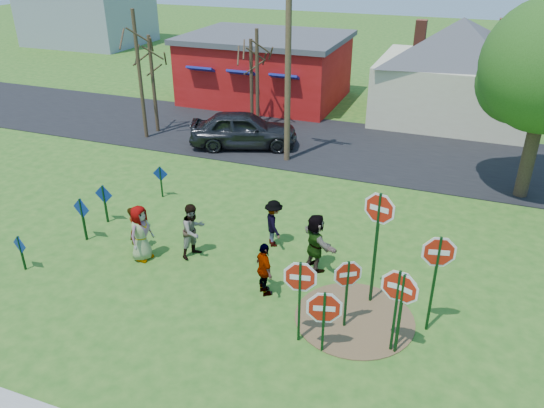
% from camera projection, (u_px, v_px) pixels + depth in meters
% --- Properties ---
extents(ground, '(120.00, 120.00, 0.00)m').
position_uv_depth(ground, '(219.00, 266.00, 16.46)').
color(ground, '#285E1B').
rests_on(ground, ground).
extents(road, '(120.00, 7.50, 0.04)m').
position_uv_depth(road, '(322.00, 144.00, 26.02)').
color(road, black).
rests_on(road, ground).
extents(dirt_patch, '(3.20, 3.20, 0.03)m').
position_uv_depth(dirt_patch, '(354.00, 318.00, 14.19)').
color(dirt_patch, brown).
rests_on(dirt_patch, ground).
extents(red_building, '(9.40, 7.69, 3.90)m').
position_uv_depth(red_building, '(266.00, 67.00, 32.29)').
color(red_building, '#A11210').
rests_on(red_building, ground).
extents(cream_house, '(9.40, 9.40, 6.50)m').
position_uv_depth(cream_house, '(457.00, 66.00, 28.37)').
color(cream_house, beige).
rests_on(cream_house, ground).
extents(stop_sign_a, '(1.10, 0.24, 2.47)m').
position_uv_depth(stop_sign_a, '(300.00, 284.00, 12.69)').
color(stop_sign_a, '#0E3314').
rests_on(stop_sign_a, ground).
extents(stop_sign_b, '(1.13, 0.32, 3.51)m').
position_uv_depth(stop_sign_b, '(378.00, 221.00, 13.71)').
color(stop_sign_b, '#0E3314').
rests_on(stop_sign_b, ground).
extents(stop_sign_c, '(1.00, 0.40, 2.44)m').
position_uv_depth(stop_sign_c, '(402.00, 296.00, 12.29)').
color(stop_sign_c, '#0E3314').
rests_on(stop_sign_c, ground).
extents(stop_sign_d, '(1.11, 0.28, 2.93)m').
position_uv_depth(stop_sign_d, '(437.00, 261.00, 12.86)').
color(stop_sign_d, '#0E3314').
rests_on(stop_sign_d, ground).
extents(stop_sign_e, '(1.16, 0.33, 1.90)m').
position_uv_depth(stop_sign_e, '(324.00, 311.00, 12.56)').
color(stop_sign_e, '#0E3314').
rests_on(stop_sign_e, ground).
extents(stop_sign_f, '(1.15, 0.09, 2.49)m').
position_uv_depth(stop_sign_f, '(398.00, 292.00, 12.34)').
color(stop_sign_f, '#0E3314').
rests_on(stop_sign_f, ground).
extents(stop_sign_g, '(0.86, 0.54, 2.14)m').
position_uv_depth(stop_sign_g, '(347.00, 280.00, 13.26)').
color(stop_sign_g, '#0E3314').
rests_on(stop_sign_g, ground).
extents(blue_diamond_a, '(0.61, 0.16, 1.19)m').
position_uv_depth(blue_diamond_a, '(21.00, 249.00, 15.94)').
color(blue_diamond_a, '#0E3314').
rests_on(blue_diamond_a, ground).
extents(blue_diamond_b, '(0.72, 0.14, 1.56)m').
position_uv_depth(blue_diamond_b, '(82.00, 214.00, 17.43)').
color(blue_diamond_b, '#0E3314').
rests_on(blue_diamond_b, ground).
extents(blue_diamond_c, '(0.72, 0.07, 1.45)m').
position_uv_depth(blue_diamond_c, '(104.00, 199.00, 18.57)').
color(blue_diamond_c, '#0E3314').
rests_on(blue_diamond_c, ground).
extents(blue_diamond_d, '(0.61, 0.10, 1.30)m').
position_uv_depth(blue_diamond_d, '(161.00, 178.00, 20.42)').
color(blue_diamond_d, '#0E3314').
rests_on(blue_diamond_d, ground).
extents(person_a, '(0.69, 0.96, 1.85)m').
position_uv_depth(person_a, '(141.00, 233.00, 16.42)').
color(person_a, navy).
rests_on(person_a, ground).
extents(person_b, '(0.51, 0.64, 1.53)m').
position_uv_depth(person_b, '(136.00, 229.00, 16.97)').
color(person_b, '#226A5C').
rests_on(person_b, ground).
extents(person_c, '(0.94, 1.06, 1.81)m').
position_uv_depth(person_c, '(193.00, 231.00, 16.60)').
color(person_c, brown).
rests_on(person_c, ground).
extents(person_d, '(1.09, 1.20, 1.61)m').
position_uv_depth(person_d, '(274.00, 223.00, 17.21)').
color(person_d, '#38393E').
rests_on(person_d, ground).
extents(person_e, '(0.95, 0.97, 1.64)m').
position_uv_depth(person_e, '(264.00, 269.00, 14.81)').
color(person_e, '#522C5B').
rests_on(person_e, ground).
extents(person_f, '(1.61, 1.58, 1.84)m').
position_uv_depth(person_f, '(316.00, 242.00, 15.94)').
color(person_f, '#205538').
rests_on(person_f, ground).
extents(suv, '(5.46, 3.65, 1.73)m').
position_uv_depth(suv, '(244.00, 129.00, 25.24)').
color(suv, '#2B2C31').
rests_on(suv, road).
extents(utility_pole, '(2.05, 0.26, 8.36)m').
position_uv_depth(utility_pole, '(288.00, 63.00, 22.16)').
color(utility_pole, '#4C3823').
rests_on(utility_pole, ground).
extents(bare_tree_west, '(1.80, 1.80, 4.88)m').
position_uv_depth(bare_tree_west, '(152.00, 71.00, 26.26)').
color(bare_tree_west, '#382819').
rests_on(bare_tree_west, ground).
extents(bare_tree_east, '(1.80, 1.80, 5.10)m').
position_uv_depth(bare_tree_east, '(257.00, 65.00, 26.68)').
color(bare_tree_east, '#382819').
rests_on(bare_tree_east, ground).
extents(bare_tree_mid, '(1.80, 1.80, 6.19)m').
position_uv_depth(bare_tree_mid, '(138.00, 57.00, 25.05)').
color(bare_tree_mid, '#382819').
rests_on(bare_tree_mid, ground).
extents(bare_tree_extra, '(1.80, 1.80, 4.51)m').
position_uv_depth(bare_tree_extra, '(251.00, 70.00, 27.39)').
color(bare_tree_extra, '#382819').
rests_on(bare_tree_extra, ground).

